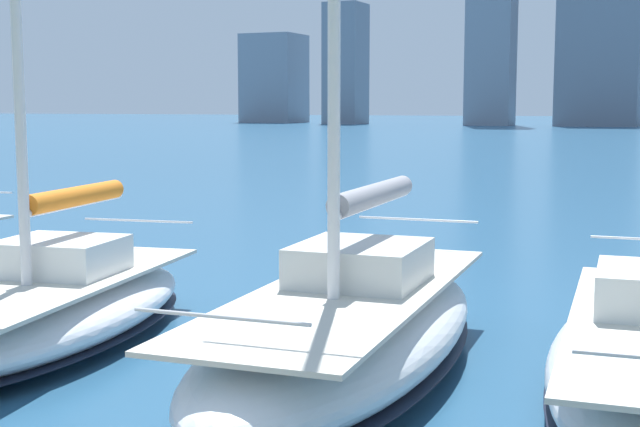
{
  "coord_description": "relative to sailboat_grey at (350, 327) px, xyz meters",
  "views": [
    {
      "loc": [
        -4.75,
        4.32,
        3.67
      ],
      "look_at": [
        0.08,
        -6.75,
        2.2
      ],
      "focal_mm": 50.0,
      "sensor_mm": 36.0,
      "label": 1
    }
  ],
  "objects": [
    {
      "name": "sailboat_orange",
      "position": [
        4.91,
        0.27,
        -0.08
      ],
      "size": [
        4.05,
        7.52,
        9.31
      ],
      "color": "white",
      "rests_on": "ground"
    },
    {
      "name": "sailboat_grey",
      "position": [
        0.0,
        0.0,
        0.0
      ],
      "size": [
        3.31,
        8.56,
        9.76
      ],
      "color": "silver",
      "rests_on": "ground"
    }
  ]
}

